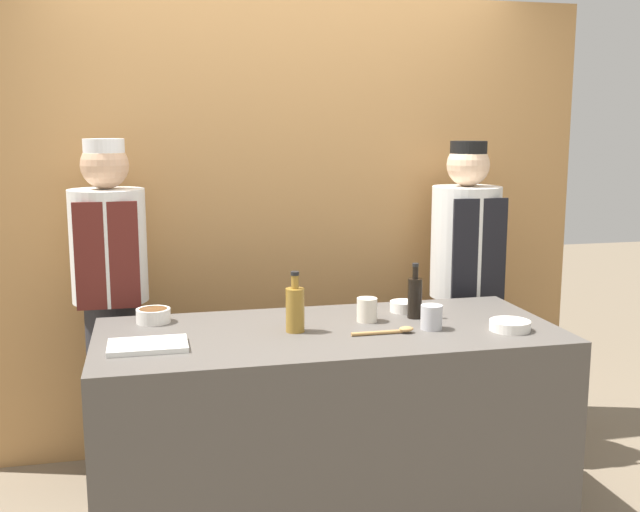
{
  "coord_description": "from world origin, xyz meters",
  "views": [
    {
      "loc": [
        -0.71,
        -2.9,
        1.73
      ],
      "look_at": [
        0.0,
        0.17,
        1.18
      ],
      "focal_mm": 42.0,
      "sensor_mm": 36.0,
      "label": 1
    }
  ],
  "objects_px": {
    "sauce_bowl_red": "(510,325)",
    "cup_cream": "(367,310)",
    "bottle_soy": "(415,297)",
    "wooden_spoon": "(392,331)",
    "cutting_board": "(148,346)",
    "sauce_bowl_green": "(404,306)",
    "chef_right": "(464,287)",
    "cup_steel": "(431,317)",
    "bottle_vinegar": "(295,309)",
    "chef_left": "(111,302)",
    "sauce_bowl_brown": "(153,315)"
  },
  "relations": [
    {
      "from": "cup_cream",
      "to": "bottle_soy",
      "type": "bearing_deg",
      "value": 2.79
    },
    {
      "from": "sauce_bowl_green",
      "to": "chef_right",
      "type": "distance_m",
      "value": 0.67
    },
    {
      "from": "chef_left",
      "to": "wooden_spoon",
      "type": "bearing_deg",
      "value": -35.13
    },
    {
      "from": "cup_cream",
      "to": "chef_right",
      "type": "xyz_separation_m",
      "value": [
        0.71,
        0.58,
        -0.05
      ]
    },
    {
      "from": "sauce_bowl_red",
      "to": "bottle_soy",
      "type": "height_order",
      "value": "bottle_soy"
    },
    {
      "from": "bottle_vinegar",
      "to": "cup_cream",
      "type": "xyz_separation_m",
      "value": [
        0.33,
        0.1,
        -0.05
      ]
    },
    {
      "from": "bottle_soy",
      "to": "cup_steel",
      "type": "relative_size",
      "value": 2.4
    },
    {
      "from": "bottle_soy",
      "to": "chef_left",
      "type": "bearing_deg",
      "value": 156.39
    },
    {
      "from": "cutting_board",
      "to": "bottle_soy",
      "type": "height_order",
      "value": "bottle_soy"
    },
    {
      "from": "cutting_board",
      "to": "bottle_soy",
      "type": "xyz_separation_m",
      "value": [
        1.14,
        0.2,
        0.09
      ]
    },
    {
      "from": "sauce_bowl_green",
      "to": "sauce_bowl_brown",
      "type": "distance_m",
      "value": 1.11
    },
    {
      "from": "cup_cream",
      "to": "chef_right",
      "type": "distance_m",
      "value": 0.92
    },
    {
      "from": "cutting_board",
      "to": "wooden_spoon",
      "type": "distance_m",
      "value": 0.96
    },
    {
      "from": "sauce_bowl_green",
      "to": "cutting_board",
      "type": "bearing_deg",
      "value": -164.16
    },
    {
      "from": "cup_steel",
      "to": "bottle_vinegar",
      "type": "bearing_deg",
      "value": 171.3
    },
    {
      "from": "sauce_bowl_brown",
      "to": "chef_left",
      "type": "relative_size",
      "value": 0.09
    },
    {
      "from": "sauce_bowl_brown",
      "to": "bottle_soy",
      "type": "height_order",
      "value": "bottle_soy"
    },
    {
      "from": "chef_right",
      "to": "sauce_bowl_red",
      "type": "bearing_deg",
      "value": -101.64
    },
    {
      "from": "sauce_bowl_green",
      "to": "chef_right",
      "type": "height_order",
      "value": "chef_right"
    },
    {
      "from": "sauce_bowl_red",
      "to": "cup_steel",
      "type": "bearing_deg",
      "value": 163.44
    },
    {
      "from": "sauce_bowl_green",
      "to": "cutting_board",
      "type": "distance_m",
      "value": 1.18
    },
    {
      "from": "bottle_soy",
      "to": "wooden_spoon",
      "type": "xyz_separation_m",
      "value": [
        -0.18,
        -0.22,
        -0.08
      ]
    },
    {
      "from": "chef_left",
      "to": "bottle_vinegar",
      "type": "bearing_deg",
      "value": -41.92
    },
    {
      "from": "sauce_bowl_red",
      "to": "cup_steel",
      "type": "xyz_separation_m",
      "value": [
        -0.31,
        0.09,
        0.03
      ]
    },
    {
      "from": "cup_steel",
      "to": "wooden_spoon",
      "type": "relative_size",
      "value": 0.39
    },
    {
      "from": "sauce_bowl_red",
      "to": "cup_cream",
      "type": "relative_size",
      "value": 1.63
    },
    {
      "from": "sauce_bowl_green",
      "to": "cutting_board",
      "type": "xyz_separation_m",
      "value": [
        -1.13,
        -0.32,
        -0.02
      ]
    },
    {
      "from": "cup_steel",
      "to": "sauce_bowl_red",
      "type": "bearing_deg",
      "value": -16.56
    },
    {
      "from": "sauce_bowl_green",
      "to": "cup_steel",
      "type": "relative_size",
      "value": 1.23
    },
    {
      "from": "sauce_bowl_green",
      "to": "bottle_vinegar",
      "type": "xyz_separation_m",
      "value": [
        -0.54,
        -0.22,
        0.07
      ]
    },
    {
      "from": "sauce_bowl_green",
      "to": "chef_right",
      "type": "xyz_separation_m",
      "value": [
        0.49,
        0.45,
        -0.03
      ]
    },
    {
      "from": "bottle_vinegar",
      "to": "wooden_spoon",
      "type": "height_order",
      "value": "bottle_vinegar"
    },
    {
      "from": "sauce_bowl_brown",
      "to": "cup_steel",
      "type": "height_order",
      "value": "cup_steel"
    },
    {
      "from": "cutting_board",
      "to": "wooden_spoon",
      "type": "xyz_separation_m",
      "value": [
        0.96,
        -0.02,
        0.0
      ]
    },
    {
      "from": "sauce_bowl_green",
      "to": "cup_cream",
      "type": "xyz_separation_m",
      "value": [
        -0.21,
        -0.13,
        0.02
      ]
    },
    {
      "from": "bottle_vinegar",
      "to": "bottle_soy",
      "type": "relative_size",
      "value": 1.03
    },
    {
      "from": "chef_right",
      "to": "wooden_spoon",
      "type": "bearing_deg",
      "value": -129.93
    },
    {
      "from": "cup_steel",
      "to": "cup_cream",
      "type": "relative_size",
      "value": 0.99
    },
    {
      "from": "cup_steel",
      "to": "chef_left",
      "type": "bearing_deg",
      "value": 149.81
    },
    {
      "from": "bottle_soy",
      "to": "cup_steel",
      "type": "height_order",
      "value": "bottle_soy"
    },
    {
      "from": "cutting_board",
      "to": "chef_left",
      "type": "bearing_deg",
      "value": 102.09
    },
    {
      "from": "cutting_board",
      "to": "chef_right",
      "type": "height_order",
      "value": "chef_right"
    },
    {
      "from": "sauce_bowl_red",
      "to": "cup_cream",
      "type": "bearing_deg",
      "value": 152.92
    },
    {
      "from": "sauce_bowl_red",
      "to": "cutting_board",
      "type": "height_order",
      "value": "sauce_bowl_red"
    },
    {
      "from": "bottle_vinegar",
      "to": "sauce_bowl_red",
      "type": "bearing_deg",
      "value": -11.56
    },
    {
      "from": "sauce_bowl_brown",
      "to": "cutting_board",
      "type": "bearing_deg",
      "value": -93.87
    },
    {
      "from": "bottle_vinegar",
      "to": "cup_cream",
      "type": "height_order",
      "value": "bottle_vinegar"
    },
    {
      "from": "cup_steel",
      "to": "bottle_soy",
      "type": "bearing_deg",
      "value": 91.06
    },
    {
      "from": "wooden_spoon",
      "to": "chef_right",
      "type": "height_order",
      "value": "chef_right"
    },
    {
      "from": "cutting_board",
      "to": "sauce_bowl_brown",
      "type": "bearing_deg",
      "value": 86.13
    }
  ]
}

